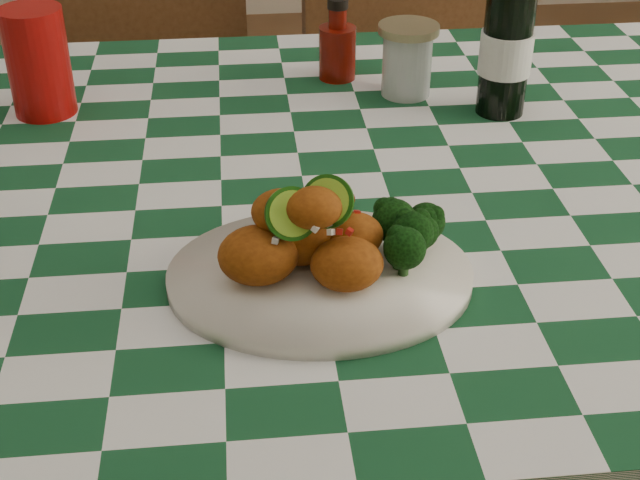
{
  "coord_description": "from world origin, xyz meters",
  "views": [
    {
      "loc": [
        -0.08,
        -0.99,
        1.33
      ],
      "look_at": [
        -0.0,
        -0.24,
        0.84
      ],
      "focal_mm": 50.0,
      "sensor_mm": 36.0,
      "label": 1
    }
  ],
  "objects_px": {
    "plate": "(320,277)",
    "ketchup_bottle": "(337,39)",
    "red_tumbler": "(38,62)",
    "mason_jar": "(407,60)",
    "wooden_chair_left": "(149,140)",
    "dining_table": "(305,405)",
    "wooden_chair_right": "(419,149)",
    "beer_bottle": "(509,29)",
    "fried_chicken_pile": "(313,230)"
  },
  "relations": [
    {
      "from": "plate",
      "to": "wooden_chair_left",
      "type": "height_order",
      "value": "wooden_chair_left"
    },
    {
      "from": "dining_table",
      "to": "red_tumbler",
      "type": "bearing_deg",
      "value": 146.67
    },
    {
      "from": "fried_chicken_pile",
      "to": "beer_bottle",
      "type": "bearing_deg",
      "value": 52.4
    },
    {
      "from": "beer_bottle",
      "to": "wooden_chair_right",
      "type": "bearing_deg",
      "value": 89.46
    },
    {
      "from": "plate",
      "to": "red_tumbler",
      "type": "xyz_separation_m",
      "value": [
        -0.35,
        0.47,
        0.07
      ]
    },
    {
      "from": "red_tumbler",
      "to": "wooden_chair_left",
      "type": "xyz_separation_m",
      "value": [
        0.09,
        0.46,
        -0.35
      ]
    },
    {
      "from": "ketchup_bottle",
      "to": "mason_jar",
      "type": "distance_m",
      "value": 0.12
    },
    {
      "from": "ketchup_bottle",
      "to": "beer_bottle",
      "type": "relative_size",
      "value": 0.51
    },
    {
      "from": "plate",
      "to": "mason_jar",
      "type": "height_order",
      "value": "mason_jar"
    },
    {
      "from": "wooden_chair_left",
      "to": "red_tumbler",
      "type": "bearing_deg",
      "value": -106.38
    },
    {
      "from": "fried_chicken_pile",
      "to": "beer_bottle",
      "type": "relative_size",
      "value": 0.62
    },
    {
      "from": "fried_chicken_pile",
      "to": "ketchup_bottle",
      "type": "xyz_separation_m",
      "value": [
        0.09,
        0.56,
        -0.0
      ]
    },
    {
      "from": "mason_jar",
      "to": "beer_bottle",
      "type": "distance_m",
      "value": 0.16
    },
    {
      "from": "fried_chicken_pile",
      "to": "wooden_chair_left",
      "type": "relative_size",
      "value": 0.15
    },
    {
      "from": "fried_chicken_pile",
      "to": "beer_bottle",
      "type": "height_order",
      "value": "beer_bottle"
    },
    {
      "from": "plate",
      "to": "wooden_chair_right",
      "type": "height_order",
      "value": "wooden_chair_right"
    },
    {
      "from": "dining_table",
      "to": "ketchup_bottle",
      "type": "distance_m",
      "value": 0.56
    },
    {
      "from": "plate",
      "to": "wooden_chair_right",
      "type": "xyz_separation_m",
      "value": [
        0.31,
        0.92,
        -0.33
      ]
    },
    {
      "from": "ketchup_bottle",
      "to": "beer_bottle",
      "type": "height_order",
      "value": "beer_bottle"
    },
    {
      "from": "wooden_chair_right",
      "to": "dining_table",
      "type": "bearing_deg",
      "value": -120.7
    },
    {
      "from": "ketchup_bottle",
      "to": "mason_jar",
      "type": "xyz_separation_m",
      "value": [
        0.1,
        -0.07,
        -0.01
      ]
    },
    {
      "from": "dining_table",
      "to": "wooden_chair_left",
      "type": "bearing_deg",
      "value": 110.82
    },
    {
      "from": "ketchup_bottle",
      "to": "wooden_chair_left",
      "type": "xyz_separation_m",
      "value": [
        -0.34,
        0.37,
        -0.34
      ]
    },
    {
      "from": "fried_chicken_pile",
      "to": "mason_jar",
      "type": "xyz_separation_m",
      "value": [
        0.19,
        0.48,
        -0.01
      ]
    },
    {
      "from": "mason_jar",
      "to": "wooden_chair_right",
      "type": "bearing_deg",
      "value": 73.7
    },
    {
      "from": "mason_jar",
      "to": "beer_bottle",
      "type": "height_order",
      "value": "beer_bottle"
    },
    {
      "from": "plate",
      "to": "red_tumbler",
      "type": "bearing_deg",
      "value": 126.79
    },
    {
      "from": "dining_table",
      "to": "plate",
      "type": "relative_size",
      "value": 5.21
    },
    {
      "from": "dining_table",
      "to": "mason_jar",
      "type": "distance_m",
      "value": 0.54
    },
    {
      "from": "fried_chicken_pile",
      "to": "ketchup_bottle",
      "type": "height_order",
      "value": "ketchup_bottle"
    },
    {
      "from": "plate",
      "to": "red_tumbler",
      "type": "relative_size",
      "value": 2.07
    },
    {
      "from": "mason_jar",
      "to": "wooden_chair_left",
      "type": "relative_size",
      "value": 0.11
    },
    {
      "from": "wooden_chair_right",
      "to": "beer_bottle",
      "type": "bearing_deg",
      "value": -97.04
    },
    {
      "from": "beer_bottle",
      "to": "wooden_chair_left",
      "type": "bearing_deg",
      "value": 137.25
    },
    {
      "from": "red_tumbler",
      "to": "mason_jar",
      "type": "relative_size",
      "value": 1.42
    },
    {
      "from": "beer_bottle",
      "to": "wooden_chair_left",
      "type": "distance_m",
      "value": 0.86
    },
    {
      "from": "dining_table",
      "to": "beer_bottle",
      "type": "relative_size",
      "value": 6.7
    },
    {
      "from": "red_tumbler",
      "to": "mason_jar",
      "type": "distance_m",
      "value": 0.53
    },
    {
      "from": "plate",
      "to": "ketchup_bottle",
      "type": "distance_m",
      "value": 0.56
    },
    {
      "from": "fried_chicken_pile",
      "to": "wooden_chair_left",
      "type": "height_order",
      "value": "wooden_chair_left"
    },
    {
      "from": "mason_jar",
      "to": "wooden_chair_right",
      "type": "distance_m",
      "value": 0.59
    },
    {
      "from": "plate",
      "to": "red_tumbler",
      "type": "height_order",
      "value": "red_tumbler"
    },
    {
      "from": "wooden_chair_left",
      "to": "beer_bottle",
      "type": "bearing_deg",
      "value": -47.76
    },
    {
      "from": "fried_chicken_pile",
      "to": "wooden_chair_left",
      "type": "distance_m",
      "value": 1.02
    },
    {
      "from": "mason_jar",
      "to": "beer_bottle",
      "type": "xyz_separation_m",
      "value": [
        0.12,
        -0.08,
        0.07
      ]
    },
    {
      "from": "beer_bottle",
      "to": "wooden_chair_right",
      "type": "relative_size",
      "value": 0.27
    },
    {
      "from": "plate",
      "to": "ketchup_bottle",
      "type": "xyz_separation_m",
      "value": [
        0.08,
        0.56,
        0.05
      ]
    },
    {
      "from": "beer_bottle",
      "to": "ketchup_bottle",
      "type": "bearing_deg",
      "value": 145.36
    },
    {
      "from": "fried_chicken_pile",
      "to": "beer_bottle",
      "type": "distance_m",
      "value": 0.51
    },
    {
      "from": "mason_jar",
      "to": "wooden_chair_right",
      "type": "xyz_separation_m",
      "value": [
        0.13,
        0.44,
        -0.38
      ]
    }
  ]
}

